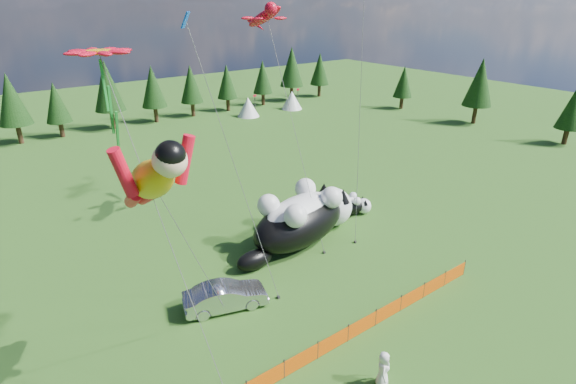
% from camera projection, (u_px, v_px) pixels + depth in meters
% --- Properties ---
extents(ground, '(160.00, 160.00, 0.00)m').
position_uv_depth(ground, '(296.00, 318.00, 24.47)').
color(ground, '#143309').
rests_on(ground, ground).
extents(safety_fence, '(22.06, 0.06, 1.10)m').
position_uv_depth(safety_fence, '(333.00, 342.00, 22.07)').
color(safety_fence, '#262626').
rests_on(safety_fence, ground).
extents(tree_line, '(90.00, 4.00, 8.00)m').
position_uv_depth(tree_line, '(76.00, 103.00, 55.98)').
color(tree_line, black).
rests_on(tree_line, ground).
extents(festival_tents, '(50.00, 3.20, 2.80)m').
position_uv_depth(festival_tents, '(177.00, 118.00, 59.36)').
color(festival_tents, white).
rests_on(festival_tents, ground).
extents(cat_large, '(10.99, 5.44, 4.00)m').
position_uv_depth(cat_large, '(304.00, 217.00, 31.56)').
color(cat_large, black).
rests_on(cat_large, ground).
extents(cat_small, '(4.34, 2.99, 1.68)m').
position_uv_depth(cat_small, '(347.00, 205.00, 35.87)').
color(cat_small, black).
rests_on(cat_small, ground).
extents(car, '(4.92, 2.90, 1.53)m').
position_uv_depth(car, '(226.00, 296.00, 25.01)').
color(car, silver).
rests_on(car, ground).
extents(spectator_e, '(1.05, 1.03, 1.82)m').
position_uv_depth(spectator_e, '(383.00, 369.00, 19.90)').
color(spectator_e, white).
rests_on(spectator_e, ground).
extents(superhero_kite, '(6.51, 5.42, 12.32)m').
position_uv_depth(superhero_kite, '(151.00, 180.00, 17.28)').
color(superhero_kite, '#DC9E0B').
rests_on(superhero_kite, ground).
extents(gecko_kite, '(2.90, 11.59, 17.06)m').
position_uv_depth(gecko_kite, '(264.00, 17.00, 31.80)').
color(gecko_kite, red).
rests_on(gecko_kite, ground).
extents(flower_kite, '(3.06, 6.97, 15.22)m').
position_uv_depth(flower_kite, '(100.00, 57.00, 16.48)').
color(flower_kite, red).
rests_on(flower_kite, ground).
extents(diamond_kite_a, '(3.27, 3.95, 16.06)m').
position_uv_depth(diamond_kite_a, '(190.00, 34.00, 21.24)').
color(diamond_kite_a, '#0C49B8').
rests_on(diamond_kite_a, ground).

